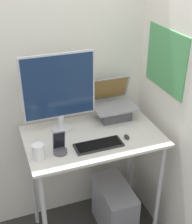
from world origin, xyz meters
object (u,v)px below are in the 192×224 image
Objects in this scene: monitor at (59,91)px; cell_phone at (60,148)px; laptop at (114,108)px; mouse at (127,137)px; keyboard at (99,145)px; computer_tower at (114,208)px.

monitor is 3.59× the size of cell_phone.
laptop is 0.58m from cell_phone.
cell_phone is (-0.47, -0.00, 0.03)m from mouse.
monitor is 1.76× the size of keyboard.
monitor is 0.45m from keyboard.
mouse is at bearing -95.57° from laptop.
monitor is at bearing 145.43° from mouse.
cell_phone is at bearing -149.02° from laptop.
keyboard is 5.97× the size of mouse.
keyboard is at bearing -127.39° from laptop.
cell_phone reaches higher than keyboard.
cell_phone is at bearing -168.17° from computer_tower.
laptop is at bearing 84.43° from mouse.
laptop is 2.02× the size of cell_phone.
computer_tower is at bearing 11.83° from cell_phone.
monitor is at bearing 73.66° from cell_phone.
monitor is 0.55m from mouse.
laptop is at bearing 73.57° from computer_tower.
computer_tower is at bearing 110.11° from mouse.
mouse is 0.12× the size of computer_tower.
laptop is 0.47m from monitor.
mouse is (0.39, -0.27, -0.29)m from monitor.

